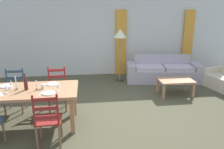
{
  "coord_description": "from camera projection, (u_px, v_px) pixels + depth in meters",
  "views": [
    {
      "loc": [
        -0.41,
        -4.1,
        2.19
      ],
      "look_at": [
        0.18,
        0.65,
        0.75
      ],
      "focal_mm": 34.47,
      "sensor_mm": 36.0,
      "label": 1
    }
  ],
  "objects": [
    {
      "name": "ground_plane",
      "position": [
        108.0,
        118.0,
        4.58
      ],
      "size": [
        9.6,
        9.6,
        0.02
      ],
      "primitive_type": "cube",
      "color": "#474631"
    },
    {
      "name": "wall_far",
      "position": [
        97.0,
        36.0,
        7.32
      ],
      "size": [
        9.6,
        0.16,
        2.7
      ],
      "primitive_type": "cube",
      "color": "silver",
      "rests_on": "ground_plane"
    },
    {
      "name": "curtain_panel_left",
      "position": [
        121.0,
        43.0,
        7.36
      ],
      "size": [
        0.35,
        0.08,
        2.2
      ],
      "primitive_type": "cube",
      "color": "gold",
      "rests_on": "ground_plane"
    },
    {
      "name": "curtain_panel_right",
      "position": [
        188.0,
        42.0,
        7.64
      ],
      "size": [
        0.35,
        0.08,
        2.2
      ],
      "primitive_type": "cube",
      "color": "gold",
      "rests_on": "ground_plane"
    },
    {
      "name": "dining_table",
      "position": [
        27.0,
        94.0,
        4.07
      ],
      "size": [
        1.9,
        0.96,
        0.75
      ],
      "color": "#AC7850",
      "rests_on": "ground_plane"
    },
    {
      "name": "dining_chair_near_right",
      "position": [
        48.0,
        120.0,
        3.5
      ],
      "size": [
        0.43,
        0.41,
        0.96
      ],
      "color": "maroon",
      "rests_on": "ground_plane"
    },
    {
      "name": "dining_chair_far_left",
      "position": [
        15.0,
        90.0,
        4.78
      ],
      "size": [
        0.42,
        0.4,
        0.96
      ],
      "color": "#304256",
      "rests_on": "ground_plane"
    },
    {
      "name": "dining_chair_far_right",
      "position": [
        57.0,
        89.0,
        4.88
      ],
      "size": [
        0.44,
        0.42,
        0.96
      ],
      "color": "maroon",
      "rests_on": "ground_plane"
    },
    {
      "name": "dinner_plate_near_right",
      "position": [
        49.0,
        93.0,
        3.86
      ],
      "size": [
        0.24,
        0.24,
        0.02
      ],
      "primitive_type": "cylinder",
      "color": "white",
      "rests_on": "dining_table"
    },
    {
      "name": "fork_near_right",
      "position": [
        40.0,
        94.0,
        3.85
      ],
      "size": [
        0.03,
        0.17,
        0.01
      ],
      "primitive_type": "cube",
      "rotation": [
        0.0,
        0.0,
        -0.09
      ],
      "color": "silver",
      "rests_on": "dining_table"
    },
    {
      "name": "dinner_plate_far_left",
      "position": [
        6.0,
        86.0,
        4.23
      ],
      "size": [
        0.24,
        0.24,
        0.02
      ],
      "primitive_type": "cylinder",
      "color": "white",
      "rests_on": "dining_table"
    },
    {
      "name": "dinner_plate_far_right",
      "position": [
        53.0,
        84.0,
        4.34
      ],
      "size": [
        0.24,
        0.24,
        0.02
      ],
      "primitive_type": "cylinder",
      "color": "white",
      "rests_on": "dining_table"
    },
    {
      "name": "fork_far_right",
      "position": [
        45.0,
        85.0,
        4.32
      ],
      "size": [
        0.02,
        0.17,
        0.01
      ],
      "primitive_type": "cube",
      "rotation": [
        0.0,
        0.0,
        0.01
      ],
      "color": "silver",
      "rests_on": "dining_table"
    },
    {
      "name": "wine_bottle",
      "position": [
        26.0,
        84.0,
        4.01
      ],
      "size": [
        0.07,
        0.07,
        0.32
      ],
      "color": "#471919",
      "rests_on": "dining_table"
    },
    {
      "name": "wine_glass_near_left",
      "position": [
        6.0,
        87.0,
        3.85
      ],
      "size": [
        0.06,
        0.06,
        0.16
      ],
      "color": "white",
      "rests_on": "dining_table"
    },
    {
      "name": "wine_glass_near_right",
      "position": [
        58.0,
        86.0,
        3.94
      ],
      "size": [
        0.06,
        0.06,
        0.16
      ],
      "color": "white",
      "rests_on": "dining_table"
    },
    {
      "name": "wine_glass_far_left",
      "position": [
        11.0,
        83.0,
        4.09
      ],
      "size": [
        0.06,
        0.06,
        0.16
      ],
      "color": "white",
      "rests_on": "dining_table"
    },
    {
      "name": "coffee_cup_primary",
      "position": [
        43.0,
        86.0,
        4.1
      ],
      "size": [
        0.07,
        0.07,
        0.09
      ],
      "primitive_type": "cylinder",
      "color": "beige",
      "rests_on": "dining_table"
    },
    {
      "name": "candle_tall",
      "position": [
        16.0,
        86.0,
        4.03
      ],
      "size": [
        0.05,
        0.05,
        0.27
      ],
      "color": "#998C66",
      "rests_on": "dining_table"
    },
    {
      "name": "candle_short",
      "position": [
        37.0,
        87.0,
        4.02
      ],
      "size": [
        0.05,
        0.05,
        0.19
      ],
      "color": "#998C66",
      "rests_on": "dining_table"
    },
    {
      "name": "couch",
      "position": [
        162.0,
        72.0,
        6.89
      ],
      "size": [
        2.37,
        1.11,
        0.8
      ],
      "color": "#A69CA9",
      "rests_on": "ground_plane"
    },
    {
      "name": "coffee_table",
      "position": [
        176.0,
        82.0,
        5.71
      ],
      "size": [
        0.9,
        0.56,
        0.42
      ],
      "color": "#AC7850",
      "rests_on": "ground_plane"
    },
    {
      "name": "standing_lamp",
      "position": [
        120.0,
        37.0,
        6.58
      ],
      "size": [
        0.4,
        0.4,
        1.64
      ],
      "color": "#332D28",
      "rests_on": "ground_plane"
    }
  ]
}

